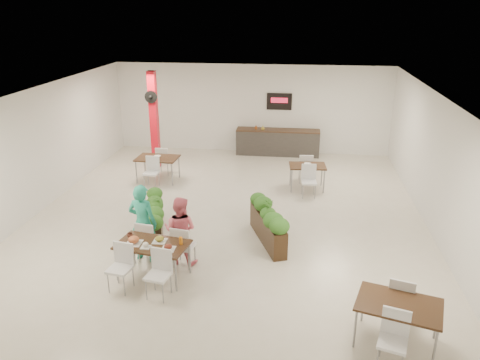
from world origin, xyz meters
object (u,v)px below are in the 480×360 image
object	(u,v)px
red_column	(154,119)
planter_left	(155,216)
diner_man	(143,223)
service_counter	(278,142)
diner_woman	(180,230)
side_table_b	(307,169)
main_table	(152,249)
planter_right	(268,222)
side_table_a	(158,161)
side_table_c	(398,310)

from	to	relation	value
red_column	planter_left	xyz separation A→B (m)	(1.47, -4.95, -1.13)
diner_man	planter_left	bearing A→B (deg)	-74.81
service_counter	diner_woman	distance (m)	8.09
diner_woman	side_table_b	distance (m)	5.31
red_column	main_table	size ratio (longest dim) A/B	1.77
diner_woman	planter_right	xyz separation A→B (m)	(1.76, 1.15, -0.24)
planter_right	diner_man	bearing A→B (deg)	-155.69
service_counter	planter_left	world-z (taller)	service_counter
side_table_a	side_table_b	distance (m)	4.60
red_column	diner_man	world-z (taller)	red_column
diner_woman	planter_left	world-z (taller)	diner_woman
side_table_a	side_table_c	size ratio (longest dim) A/B	0.98
planter_right	side_table_c	world-z (taller)	planter_right
planter_right	side_table_b	world-z (taller)	planter_right
red_column	service_counter	size ratio (longest dim) A/B	1.07
diner_man	side_table_a	size ratio (longest dim) A/B	1.05
main_table	side_table_a	size ratio (longest dim) A/B	1.10
red_column	side_table_a	xyz separation A→B (m)	(0.45, -1.31, -1.01)
diner_man	side_table_b	bearing A→B (deg)	-117.33
diner_man	planter_left	size ratio (longest dim) A/B	0.90
diner_woman	side_table_a	size ratio (longest dim) A/B	0.91
service_counter	side_table_a	distance (m)	4.77
side_table_c	side_table_b	bearing A→B (deg)	118.11
service_counter	side_table_b	bearing A→B (deg)	-72.58
planter_left	side_table_c	xyz separation A→B (m)	(4.97, -3.18, 0.12)
side_table_a	side_table_b	xyz separation A→B (m)	(4.60, -0.16, -0.02)
main_table	side_table_a	world-z (taller)	same
diner_man	diner_woman	xyz separation A→B (m)	(0.80, 0.00, -0.12)
service_counter	diner_man	size ratio (longest dim) A/B	1.74
service_counter	side_table_a	world-z (taller)	service_counter
side_table_a	side_table_b	world-z (taller)	same
service_counter	side_table_c	bearing A→B (deg)	-76.30
diner_man	planter_left	distance (m)	1.17
planter_left	side_table_c	bearing A→B (deg)	-32.64
side_table_c	planter_right	bearing A→B (deg)	141.90
planter_right	side_table_a	bearing A→B (deg)	135.66
red_column	planter_left	distance (m)	5.28
main_table	diner_man	xyz separation A→B (m)	(-0.39, 0.65, 0.23)
main_table	side_table_a	xyz separation A→B (m)	(-1.52, 5.41, -0.00)
planter_left	side_table_c	distance (m)	5.90
red_column	service_counter	distance (m)	4.56
service_counter	side_table_a	size ratio (longest dim) A/B	1.83
red_column	side_table_c	size ratio (longest dim) A/B	1.91
red_column	diner_woman	size ratio (longest dim) A/B	2.15
planter_left	side_table_b	world-z (taller)	planter_left
diner_man	planter_right	bearing A→B (deg)	-145.94
service_counter	planter_right	distance (m)	6.77
red_column	planter_right	world-z (taller)	red_column
diner_woman	side_table_a	xyz separation A→B (m)	(-1.93, 4.75, -0.11)
service_counter	main_table	bearing A→B (deg)	-103.35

